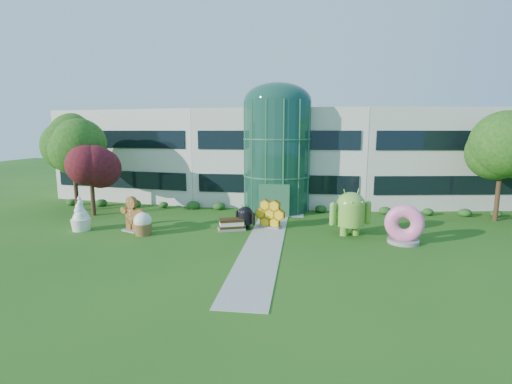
% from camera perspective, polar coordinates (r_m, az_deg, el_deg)
% --- Properties ---
extents(ground, '(140.00, 140.00, 0.00)m').
position_cam_1_polar(ground, '(23.01, 0.88, -8.90)').
color(ground, '#215114').
rests_on(ground, ground).
extents(building, '(46.00, 15.00, 9.30)m').
position_cam_1_polar(building, '(39.87, 3.91, 5.67)').
color(building, beige).
rests_on(building, ground).
extents(atrium, '(6.00, 6.00, 9.80)m').
position_cam_1_polar(atrium, '(33.88, 3.26, 5.45)').
color(atrium, '#194738').
rests_on(atrium, ground).
extents(walkway, '(2.40, 20.00, 0.04)m').
position_cam_1_polar(walkway, '(24.90, 1.42, -7.42)').
color(walkway, '#9E9E93').
rests_on(walkway, ground).
extents(tree_red, '(4.00, 4.00, 6.00)m').
position_cam_1_polar(tree_red, '(34.57, -23.97, 1.56)').
color(tree_red, '#3F0C14').
rests_on(tree_red, ground).
extents(trees_backdrop, '(52.00, 8.00, 8.40)m').
position_cam_1_polar(trees_backdrop, '(34.92, 3.37, 4.41)').
color(trees_backdrop, '#164411').
rests_on(trees_backdrop, ground).
extents(android_green, '(3.68, 3.02, 3.59)m').
position_cam_1_polar(android_green, '(26.54, 14.34, -2.70)').
color(android_green, '#70AF38').
rests_on(android_green, ground).
extents(android_black, '(2.08, 1.80, 1.98)m').
position_cam_1_polar(android_black, '(27.58, -1.67, -3.67)').
color(android_black, black).
rests_on(android_black, ground).
extents(donut, '(2.71, 1.81, 2.58)m').
position_cam_1_polar(donut, '(25.88, 21.84, -4.55)').
color(donut, pink).
rests_on(donut, ground).
extents(gingerbread, '(3.00, 2.16, 2.59)m').
position_cam_1_polar(gingerbread, '(28.35, -18.51, -3.17)').
color(gingerbread, brown).
rests_on(gingerbread, ground).
extents(ice_cream_sandwich, '(2.16, 1.57, 0.87)m').
position_cam_1_polar(ice_cream_sandwich, '(27.37, -3.78, -4.99)').
color(ice_cream_sandwich, '#321A0B').
rests_on(ice_cream_sandwich, ground).
extents(honeycomb, '(2.62, 1.56, 1.94)m').
position_cam_1_polar(honeycomb, '(27.88, 2.17, -3.57)').
color(honeycomb, yellow).
rests_on(honeycomb, ground).
extents(froyo, '(2.01, 2.01, 2.60)m').
position_cam_1_polar(froyo, '(29.94, -25.42, -2.94)').
color(froyo, white).
rests_on(froyo, ground).
extents(cupcake, '(1.75, 1.75, 1.62)m').
position_cam_1_polar(cupcake, '(27.17, -17.02, -4.67)').
color(cupcake, white).
rests_on(cupcake, ground).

